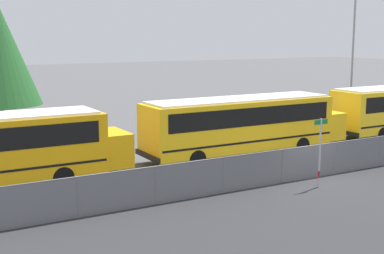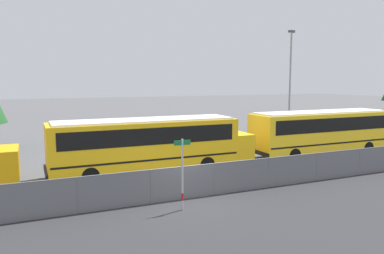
# 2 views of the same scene
# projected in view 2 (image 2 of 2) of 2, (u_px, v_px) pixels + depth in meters

# --- Properties ---
(ground_plane) EXTENTS (200.00, 200.00, 0.00)m
(ground_plane) POSITION_uv_depth(u_px,v_px,m) (184.00, 199.00, 16.56)
(ground_plane) COLOR #4C4C4F
(fence) EXTENTS (75.19, 0.07, 1.50)m
(fence) POSITION_uv_depth(u_px,v_px,m) (184.00, 182.00, 16.46)
(fence) COLOR #9EA0A5
(fence) RESTS_ON ground_plane
(school_bus_2) EXTENTS (11.85, 2.62, 3.08)m
(school_bus_2) POSITION_uv_depth(u_px,v_px,m) (150.00, 141.00, 21.08)
(school_bus_2) COLOR yellow
(school_bus_2) RESTS_ON ground_plane
(school_bus_3) EXTENTS (11.85, 2.62, 3.08)m
(school_bus_3) POSITION_uv_depth(u_px,v_px,m) (324.00, 129.00, 26.29)
(school_bus_3) COLOR yellow
(school_bus_3) RESTS_ON ground_plane
(street_sign) EXTENTS (0.70, 0.09, 2.92)m
(street_sign) POSITION_uv_depth(u_px,v_px,m) (182.00, 173.00, 14.99)
(street_sign) COLOR #B7B7BC
(street_sign) RESTS_ON ground_plane
(light_pole) EXTENTS (0.60, 0.24, 9.65)m
(light_pole) POSITION_uv_depth(u_px,v_px,m) (290.00, 80.00, 33.86)
(light_pole) COLOR gray
(light_pole) RESTS_ON ground_plane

